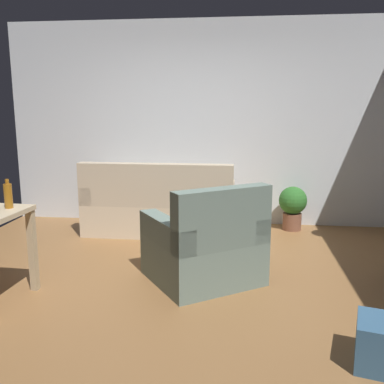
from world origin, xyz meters
name	(u,v)px	position (x,y,z in m)	size (l,w,h in m)	color
ground_plane	(175,284)	(0.00, 0.00, -0.01)	(5.20, 4.40, 0.02)	olive
wall_rear	(199,124)	(0.00, 2.20, 1.35)	(5.20, 0.10, 2.70)	silver
couch	(160,209)	(-0.44, 1.59, 0.31)	(1.86, 0.84, 0.92)	beige
potted_plant	(293,205)	(1.25, 1.90, 0.33)	(0.36, 0.36, 0.57)	brown
armchair	(206,248)	(0.28, 0.08, 0.32)	(1.22, 1.20, 0.92)	slate
bottle_amber	(8,196)	(-1.31, -0.40, 0.87)	(0.07, 0.07, 0.24)	#9E6019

